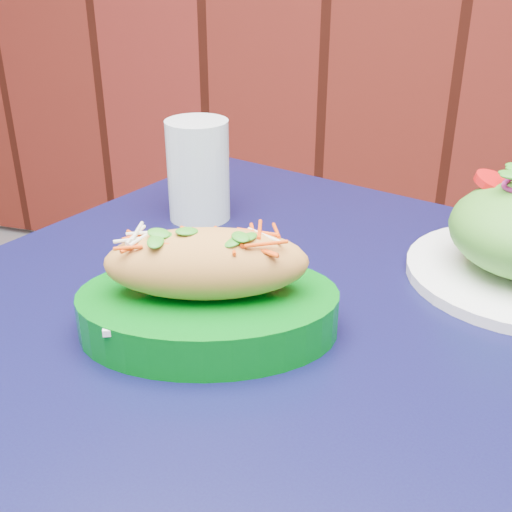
% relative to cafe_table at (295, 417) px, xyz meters
% --- Properties ---
extents(cafe_table, '(1.00, 1.00, 0.75)m').
position_rel_cafe_table_xyz_m(cafe_table, '(0.00, 0.00, 0.00)').
color(cafe_table, black).
rests_on(cafe_table, ground).
extents(banh_mi_basket, '(0.28, 0.22, 0.11)m').
position_rel_cafe_table_xyz_m(banh_mi_basket, '(-0.08, -0.01, 0.13)').
color(banh_mi_basket, '#006610').
rests_on(banh_mi_basket, cafe_table).
extents(water_glass, '(0.08, 0.08, 0.13)m').
position_rel_cafe_table_xyz_m(water_glass, '(-0.20, 0.24, 0.15)').
color(water_glass, silver).
rests_on(water_glass, cafe_table).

